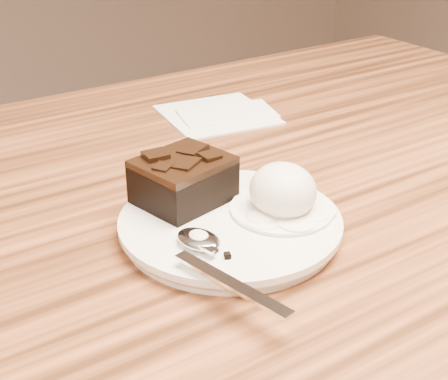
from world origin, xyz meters
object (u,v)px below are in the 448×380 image
ice_cream_scoop (283,191)px  napkin (217,114)px  spoon (199,241)px  plate (230,226)px  brownie (183,183)px

ice_cream_scoop → napkin: 0.30m
spoon → napkin: bearing=42.2°
ice_cream_scoop → napkin: bearing=68.2°
plate → brownie: (-0.02, 0.05, 0.03)m
plate → napkin: plate is taller
spoon → napkin: 0.35m
ice_cream_scoop → spoon: (-0.09, -0.01, -0.02)m
plate → napkin: size_ratio=1.50×
brownie → ice_cream_scoop: ice_cream_scoop is taller
plate → spoon: bearing=-152.7°
ice_cream_scoop → spoon: bearing=-174.6°
brownie → plate: bearing=-70.9°
spoon → napkin: (0.21, 0.29, -0.02)m
plate → brownie: brownie is taller
spoon → ice_cream_scoop: bearing=-6.7°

